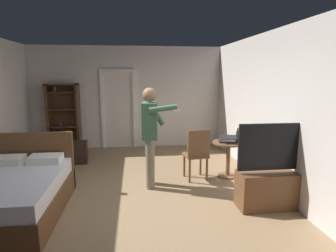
# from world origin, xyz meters

# --- Properties ---
(ground_plane) EXTENTS (7.33, 7.33, 0.00)m
(ground_plane) POSITION_xyz_m (0.00, 0.00, 0.00)
(ground_plane) COLOR #997A56
(wall_back) EXTENTS (5.33, 0.12, 2.73)m
(wall_back) POSITION_xyz_m (0.00, 3.39, 1.37)
(wall_back) COLOR silver
(wall_back) RESTS_ON ground_plane
(wall_right) EXTENTS (0.12, 6.90, 2.73)m
(wall_right) POSITION_xyz_m (2.61, 0.00, 1.37)
(wall_right) COLOR silver
(wall_right) RESTS_ON ground_plane
(doorway_frame) EXTENTS (0.93, 0.08, 2.13)m
(doorway_frame) POSITION_xyz_m (-0.25, 3.31, 1.22)
(doorway_frame) COLOR white
(doorway_frame) RESTS_ON ground_plane
(bed) EXTENTS (1.36, 1.92, 1.02)m
(bed) POSITION_xyz_m (-1.57, -0.31, 0.30)
(bed) COLOR brown
(bed) RESTS_ON ground_plane
(bookshelf) EXTENTS (0.81, 0.32, 1.76)m
(bookshelf) POSITION_xyz_m (-1.65, 3.16, 0.95)
(bookshelf) COLOR #4C331E
(bookshelf) RESTS_ON ground_plane
(tv_flatscreen) EXTENTS (1.19, 0.40, 1.29)m
(tv_flatscreen) POSITION_xyz_m (2.25, -0.56, 0.39)
(tv_flatscreen) COLOR brown
(tv_flatscreen) RESTS_ON ground_plane
(side_table) EXTENTS (0.62, 0.62, 0.70)m
(side_table) POSITION_xyz_m (1.98, 0.76, 0.47)
(side_table) COLOR brown
(side_table) RESTS_ON ground_plane
(laptop) EXTENTS (0.37, 0.38, 0.15)m
(laptop) POSITION_xyz_m (1.94, 0.72, 0.75)
(laptop) COLOR black
(laptop) RESTS_ON side_table
(bottle_on_table) EXTENTS (0.06, 0.06, 0.29)m
(bottle_on_table) POSITION_xyz_m (2.12, 0.68, 0.82)
(bottle_on_table) COLOR #35482A
(bottle_on_table) RESTS_ON side_table
(wooden_chair) EXTENTS (0.47, 0.47, 0.99)m
(wooden_chair) POSITION_xyz_m (1.33, 0.65, 0.54)
(wooden_chair) COLOR brown
(wooden_chair) RESTS_ON ground_plane
(person_blue_shirt) EXTENTS (0.64, 0.58, 1.76)m
(person_blue_shirt) POSITION_xyz_m (0.45, 0.47, 1.02)
(person_blue_shirt) COLOR gray
(person_blue_shirt) RESTS_ON ground_plane
(suitcase_dark) EXTENTS (0.56, 0.43, 0.48)m
(suitcase_dark) POSITION_xyz_m (-1.18, 2.02, 0.24)
(suitcase_dark) COLOR black
(suitcase_dark) RESTS_ON ground_plane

